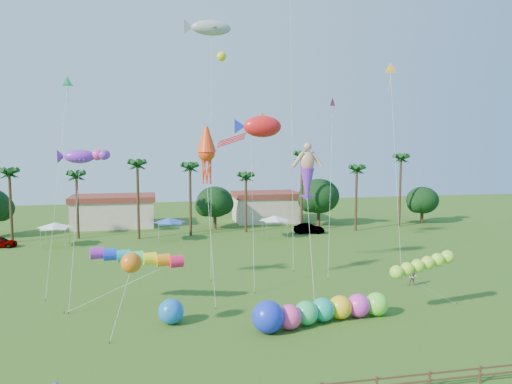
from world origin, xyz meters
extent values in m
plane|color=#285116|center=(0.00, 0.00, 0.00)|extent=(160.00, 160.00, 0.00)
cylinder|color=#3A2819|center=(-26.00, 40.00, 4.50)|extent=(0.36, 0.36, 9.00)
cylinder|color=#3A2819|center=(-18.00, 41.00, 4.25)|extent=(0.36, 0.36, 8.50)
cylinder|color=#3A2819|center=(-10.00, 39.00, 5.00)|extent=(0.36, 0.36, 10.00)
cylinder|color=#3A2819|center=(-3.00, 40.00, 4.75)|extent=(0.36, 0.36, 9.50)
cylinder|color=#3A2819|center=(5.00, 41.00, 4.00)|extent=(0.36, 0.36, 8.00)
cylinder|color=#3A2819|center=(13.00, 40.00, 5.50)|extent=(0.36, 0.36, 11.00)
cylinder|color=#3A2819|center=(21.00, 39.00, 4.50)|extent=(0.36, 0.36, 9.00)
cylinder|color=#3A2819|center=(29.00, 41.00, 5.25)|extent=(0.36, 0.36, 10.50)
sphere|color=#113814|center=(1.00, 45.00, 4.03)|extent=(5.46, 5.46, 5.46)
sphere|color=#113814|center=(17.00, 44.00, 4.65)|extent=(6.30, 6.30, 6.30)
sphere|color=#113814|center=(34.00, 43.00, 3.72)|extent=(5.04, 5.04, 5.04)
cube|color=beige|center=(-14.00, 50.00, 2.00)|extent=(12.00, 7.00, 4.00)
cube|color=beige|center=(10.00, 50.00, 2.00)|extent=(10.00, 7.00, 4.00)
pyramid|color=white|center=(-20.00, 36.00, 2.75)|extent=(3.00, 3.00, 0.60)
pyramid|color=blue|center=(-6.00, 37.00, 2.75)|extent=(3.00, 3.00, 0.60)
pyramid|color=white|center=(8.00, 36.00, 2.75)|extent=(3.00, 3.00, 0.60)
cube|color=brown|center=(6.00, -6.00, 0.50)|extent=(0.12, 0.12, 1.00)
cube|color=brown|center=(9.00, -6.00, 0.50)|extent=(0.12, 0.12, 1.00)
imported|color=#4C4C54|center=(-26.70, 36.98, 0.68)|extent=(4.12, 2.02, 1.35)
imported|color=#4C4C54|center=(13.56, 38.15, 0.70)|extent=(4.42, 2.08, 1.40)
imported|color=gray|center=(14.73, 11.44, 0.86)|extent=(1.05, 1.04, 1.72)
sphere|color=#F03F93|center=(1.05, 3.64, 0.87)|extent=(1.75, 1.75, 1.75)
sphere|color=#2DBF69|center=(2.42, 4.18, 0.87)|extent=(1.75, 1.75, 1.75)
sphere|color=#17A289|center=(3.82, 4.61, 0.87)|extent=(1.75, 1.75, 1.75)
sphere|color=yellow|center=(5.25, 4.85, 0.87)|extent=(1.75, 1.75, 1.75)
sphere|color=#E535C5|center=(6.72, 4.95, 0.87)|extent=(1.75, 1.75, 1.75)
sphere|color=#66F736|center=(8.20, 4.98, 0.87)|extent=(1.75, 1.75, 1.75)
sphere|color=#172DD7|center=(-0.57, 3.31, 1.12)|extent=(2.64, 2.64, 2.23)
sphere|color=blue|center=(-6.97, 6.37, 0.91)|extent=(1.82, 1.82, 1.82)
cylinder|color=#EC1A4C|center=(-8.16, 10.18, 3.62)|extent=(7.14, 0.97, 0.97)
cylinder|color=silver|center=(-10.62, 10.21, 1.81)|extent=(8.50, 0.08, 3.64)
cylinder|color=brown|center=(-14.87, 10.24, 0.08)|extent=(0.08, 0.08, 0.16)
ellipsoid|color=#9DED34|center=(9.72, 4.91, 3.26)|extent=(5.73, 1.91, 1.23)
cylinder|color=silver|center=(12.67, 5.49, 1.63)|extent=(5.91, 1.20, 3.28)
cylinder|color=brown|center=(15.62, 6.08, 0.08)|extent=(0.08, 0.08, 0.16)
sphere|color=orange|center=(-9.57, 4.67, 5.01)|extent=(1.61, 1.61, 1.37)
cylinder|color=silver|center=(-10.30, 4.15, 2.51)|extent=(1.49, 1.08, 5.02)
cylinder|color=brown|center=(-11.03, 3.62, 0.08)|extent=(0.08, 0.08, 0.16)
cylinder|color=silver|center=(4.92, 10.93, 5.01)|extent=(0.83, 4.81, 10.04)
cylinder|color=brown|center=(4.52, 8.53, 0.08)|extent=(0.08, 0.08, 0.16)
ellipsoid|color=red|center=(2.16, 17.37, 14.42)|extent=(5.67, 2.78, 2.26)
cylinder|color=silver|center=(1.25, 14.80, 7.21)|extent=(1.86, 5.17, 14.43)
cylinder|color=brown|center=(0.33, 12.24, 0.08)|extent=(0.08, 0.08, 0.16)
ellipsoid|color=#9AA3A8|center=(-1.87, 23.43, 24.58)|extent=(5.64, 2.70, 1.93)
cylinder|color=silver|center=(-2.39, 20.09, 12.29)|extent=(1.07, 6.72, 24.58)
cylinder|color=brown|center=(-2.91, 16.74, 0.08)|extent=(0.08, 0.08, 0.16)
cone|color=#F93D14|center=(-3.61, 12.94, 12.06)|extent=(2.02, 2.02, 4.61)
cylinder|color=silver|center=(-3.53, 10.87, 6.03)|extent=(0.19, 4.16, 12.06)
cylinder|color=brown|center=(-3.45, 8.80, 0.08)|extent=(0.08, 0.08, 0.16)
ellipsoid|color=purple|center=(-13.80, 13.70, 11.82)|extent=(4.47, 3.00, 1.61)
cylinder|color=silver|center=(-14.16, 11.86, 5.91)|extent=(0.74, 3.70, 11.82)
cylinder|color=brown|center=(-14.52, 10.03, 0.08)|extent=(0.08, 0.08, 0.16)
cone|color=#CA1643|center=(9.57, 18.63, 16.81)|extent=(1.01, 0.88, 1.11)
cylinder|color=silver|center=(8.80, 16.86, 8.41)|extent=(1.57, 3.58, 16.82)
cylinder|color=brown|center=(8.03, 15.08, 0.08)|extent=(0.08, 0.08, 0.16)
cone|color=#FFAD1A|center=(15.23, 17.77, 20.14)|extent=(1.31, 0.66, 1.29)
cylinder|color=silver|center=(15.05, 15.70, 10.07)|extent=(0.37, 4.17, 20.15)
cylinder|color=brown|center=(14.88, 13.63, 0.08)|extent=(0.08, 0.08, 0.16)
cone|color=#30D071|center=(-15.27, 18.60, 18.20)|extent=(1.14, 0.55, 1.12)
cylinder|color=silver|center=(-16.09, 16.19, 9.10)|extent=(1.67, 4.85, 18.20)
cylinder|color=brown|center=(-16.91, 13.78, 0.08)|extent=(0.08, 0.08, 0.16)
cylinder|color=silver|center=(5.98, 20.82, 15.08)|extent=(0.76, 4.66, 30.15)
cylinder|color=brown|center=(5.62, 18.51, 0.08)|extent=(0.08, 0.08, 0.16)
camera|label=1|loc=(-8.09, -28.73, 13.00)|focal=35.00mm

